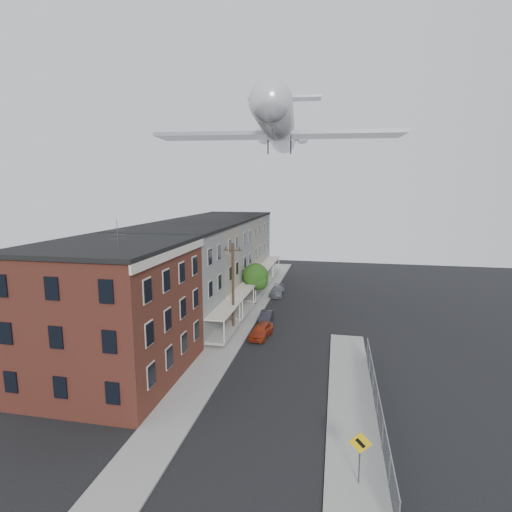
{
  "coord_description": "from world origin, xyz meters",
  "views": [
    {
      "loc": [
        4.16,
        -18.82,
        14.09
      ],
      "look_at": [
        -0.89,
        6.11,
        9.84
      ],
      "focal_mm": 28.0,
      "sensor_mm": 36.0,
      "label": 1
    }
  ],
  "objects_px": {
    "car_far": "(277,291)",
    "street_tree": "(256,277)",
    "warning_sign": "(360,450)",
    "car_mid": "(266,317)",
    "car_near": "(261,331)",
    "airplane": "(279,127)",
    "utility_pole": "(233,287)"
  },
  "relations": [
    {
      "from": "warning_sign",
      "to": "car_far",
      "type": "xyz_separation_m",
      "value": [
        -8.99,
        33.67,
        -1.28
      ]
    },
    {
      "from": "car_near",
      "to": "airplane",
      "type": "relative_size",
      "value": 0.13
    },
    {
      "from": "car_near",
      "to": "utility_pole",
      "type": "bearing_deg",
      "value": 172.62
    },
    {
      "from": "utility_pole",
      "to": "car_mid",
      "type": "height_order",
      "value": "utility_pole"
    },
    {
      "from": "warning_sign",
      "to": "car_far",
      "type": "distance_m",
      "value": 34.88
    },
    {
      "from": "utility_pole",
      "to": "car_far",
      "type": "bearing_deg",
      "value": 81.43
    },
    {
      "from": "street_tree",
      "to": "car_near",
      "type": "bearing_deg",
      "value": -76.19
    },
    {
      "from": "car_mid",
      "to": "warning_sign",
      "type": "bearing_deg",
      "value": -70.13
    },
    {
      "from": "warning_sign",
      "to": "street_tree",
      "type": "distance_m",
      "value": 30.96
    },
    {
      "from": "car_far",
      "to": "airplane",
      "type": "height_order",
      "value": "airplane"
    },
    {
      "from": "warning_sign",
      "to": "utility_pole",
      "type": "distance_m",
      "value": 22.25
    },
    {
      "from": "car_far",
      "to": "utility_pole",
      "type": "bearing_deg",
      "value": -99.53
    },
    {
      "from": "airplane",
      "to": "street_tree",
      "type": "bearing_deg",
      "value": -154.65
    },
    {
      "from": "street_tree",
      "to": "car_far",
      "type": "bearing_deg",
      "value": 68.3
    },
    {
      "from": "car_far",
      "to": "street_tree",
      "type": "bearing_deg",
      "value": -112.66
    },
    {
      "from": "warning_sign",
      "to": "car_near",
      "type": "height_order",
      "value": "warning_sign"
    },
    {
      "from": "utility_pole",
      "to": "airplane",
      "type": "bearing_deg",
      "value": 75.69
    },
    {
      "from": "street_tree",
      "to": "car_far",
      "type": "distance_m",
      "value": 5.82
    },
    {
      "from": "car_near",
      "to": "airplane",
      "type": "height_order",
      "value": "airplane"
    },
    {
      "from": "street_tree",
      "to": "car_near",
      "type": "distance_m",
      "value": 11.38
    },
    {
      "from": "car_near",
      "to": "car_mid",
      "type": "distance_m",
      "value": 4.51
    },
    {
      "from": "warning_sign",
      "to": "car_mid",
      "type": "distance_m",
      "value": 24.32
    },
    {
      "from": "warning_sign",
      "to": "utility_pole",
      "type": "height_order",
      "value": "utility_pole"
    },
    {
      "from": "car_near",
      "to": "car_far",
      "type": "xyz_separation_m",
      "value": [
        -0.75,
        15.44,
        -0.07
      ]
    },
    {
      "from": "street_tree",
      "to": "car_far",
      "type": "xyz_separation_m",
      "value": [
        1.88,
        4.72,
        -2.84
      ]
    },
    {
      "from": "car_near",
      "to": "car_mid",
      "type": "relative_size",
      "value": 1.12
    },
    {
      "from": "utility_pole",
      "to": "street_tree",
      "type": "distance_m",
      "value": 10.0
    },
    {
      "from": "street_tree",
      "to": "car_near",
      "type": "relative_size",
      "value": 1.31
    },
    {
      "from": "car_near",
      "to": "street_tree",
      "type": "bearing_deg",
      "value": 111.38
    },
    {
      "from": "street_tree",
      "to": "car_near",
      "type": "height_order",
      "value": "street_tree"
    },
    {
      "from": "street_tree",
      "to": "car_near",
      "type": "xyz_separation_m",
      "value": [
        2.63,
        -10.71,
        -2.77
      ]
    },
    {
      "from": "street_tree",
      "to": "utility_pole",
      "type": "bearing_deg",
      "value": -91.89
    }
  ]
}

